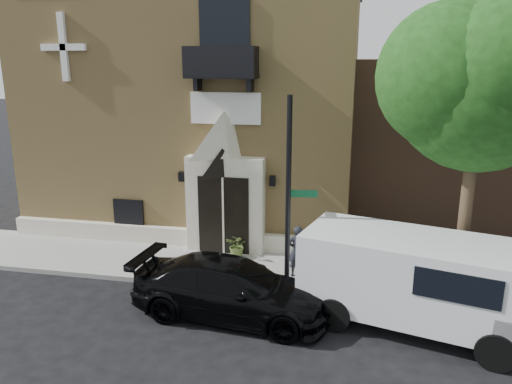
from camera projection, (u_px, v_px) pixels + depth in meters
ground at (236, 292)px, 14.23m from camera, size 120.00×120.00×0.00m
sidewalk at (279, 271)px, 15.43m from camera, size 42.00×3.00×0.15m
church at (211, 102)px, 21.12m from camera, size 12.20×11.01×9.30m
street_tree_left at (482, 84)px, 11.87m from camera, size 4.97×4.38×7.77m
black_sedan at (231, 289)px, 12.75m from camera, size 5.32×2.56×1.49m
cargo_van at (429, 281)px, 11.96m from camera, size 6.00×3.61×2.29m
street_sign at (289, 196)px, 13.41m from camera, size 0.91×0.86×5.40m
fire_hydrant at (421, 281)px, 13.64m from camera, size 0.48×0.39×0.84m
dumpster at (458, 273)px, 13.47m from camera, size 2.36×1.81×1.36m
planter at (238, 246)px, 16.23m from camera, size 0.85×0.79×0.79m
pedestrian_near at (297, 251)px, 14.73m from camera, size 0.63×0.47×1.57m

